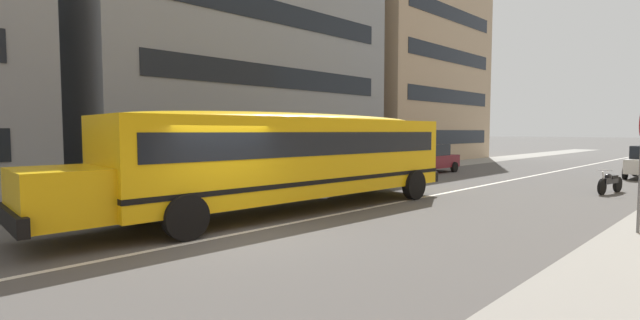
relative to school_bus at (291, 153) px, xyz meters
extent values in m
plane|color=#54514F|center=(-3.07, -1.40, -1.73)|extent=(400.00, 400.00, 0.00)
cube|color=gray|center=(-3.07, 6.05, -1.73)|extent=(120.00, 3.00, 0.01)
cube|color=silver|center=(-3.07, -1.40, -1.73)|extent=(110.00, 0.16, 0.01)
cube|color=yellow|center=(0.25, -0.01, -0.11)|extent=(11.21, 2.93, 2.23)
cube|color=yellow|center=(-6.12, 0.22, -0.67)|extent=(1.69, 2.18, 1.11)
cube|color=black|center=(-6.93, 0.25, -1.04)|extent=(0.29, 2.53, 0.36)
cube|color=black|center=(5.89, -0.21, -1.04)|extent=(0.29, 2.53, 0.36)
cube|color=black|center=(0.25, -0.01, 0.29)|extent=(10.55, 2.94, 0.65)
cube|color=black|center=(0.25, -0.01, -0.77)|extent=(11.23, 2.96, 0.12)
ellipsoid|color=yellow|center=(0.25, -0.01, 1.00)|extent=(10.76, 2.71, 0.36)
cylinder|color=red|center=(-3.25, 1.56, -0.22)|extent=(0.46, 0.46, 0.03)
cylinder|color=black|center=(-4.02, -1.12, -1.23)|extent=(1.02, 0.32, 1.01)
cylinder|color=black|center=(-3.93, 1.41, -1.23)|extent=(1.02, 0.32, 1.01)
cylinder|color=black|center=(4.43, -1.43, -1.23)|extent=(1.02, 0.32, 1.01)
cylinder|color=black|center=(4.52, 1.10, -1.23)|extent=(1.02, 0.32, 1.01)
cylinder|color=black|center=(17.38, -5.23, -1.43)|extent=(0.60, 0.19, 0.60)
cylinder|color=black|center=(19.98, -5.20, -1.43)|extent=(0.60, 0.19, 0.60)
cube|color=maroon|center=(13.65, 3.49, -1.08)|extent=(3.91, 1.72, 0.70)
cube|color=black|center=(13.50, 3.49, -0.41)|extent=(2.21, 1.57, 0.64)
cylinder|color=black|center=(14.95, 4.33, -1.43)|extent=(0.60, 0.18, 0.60)
cylinder|color=black|center=(14.94, 2.63, -1.43)|extent=(0.60, 0.18, 0.60)
cylinder|color=black|center=(12.35, 4.35, -1.43)|extent=(0.60, 0.18, 0.60)
cylinder|color=black|center=(12.34, 2.65, -1.43)|extent=(0.60, 0.18, 0.60)
cylinder|color=black|center=(10.30, -5.79, -1.43)|extent=(0.61, 0.18, 0.60)
cylinder|color=black|center=(11.68, -6.01, -1.43)|extent=(0.61, 0.21, 0.60)
cube|color=black|center=(10.99, -5.90, -1.23)|extent=(1.11, 0.33, 0.24)
ellipsoid|color=black|center=(10.81, -5.87, -1.07)|extent=(0.43, 0.28, 0.22)
cube|color=black|center=(11.21, -5.94, -1.11)|extent=(0.55, 0.28, 0.12)
cylinder|color=silver|center=(10.44, -5.81, -0.81)|extent=(0.12, 0.56, 0.03)
cylinder|color=silver|center=(10.42, -5.81, -1.18)|extent=(0.29, 0.09, 0.67)
cylinder|color=slate|center=(3.73, -7.95, -0.63)|extent=(0.07, 0.07, 2.20)
cube|color=gray|center=(6.02, 13.87, 7.87)|extent=(17.34, 12.64, 19.20)
cube|color=black|center=(6.02, 7.53, 0.19)|extent=(14.57, 0.04, 1.10)
cube|color=black|center=(6.02, 7.53, 3.39)|extent=(14.57, 0.04, 1.10)
cube|color=black|center=(6.02, 7.53, 6.59)|extent=(14.57, 0.04, 1.10)
cube|color=tan|center=(23.46, 12.63, 6.27)|extent=(14.45, 10.16, 16.00)
cube|color=black|center=(23.46, 7.53, 0.19)|extent=(12.14, 0.04, 1.10)
cube|color=black|center=(23.46, 7.53, 3.39)|extent=(12.14, 0.04, 1.10)
cube|color=black|center=(23.46, 7.53, 6.59)|extent=(12.14, 0.04, 1.10)
cube|color=black|center=(23.46, 7.53, 9.79)|extent=(12.14, 0.04, 1.10)
camera|label=1|loc=(-8.65, -9.85, 0.63)|focal=24.74mm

